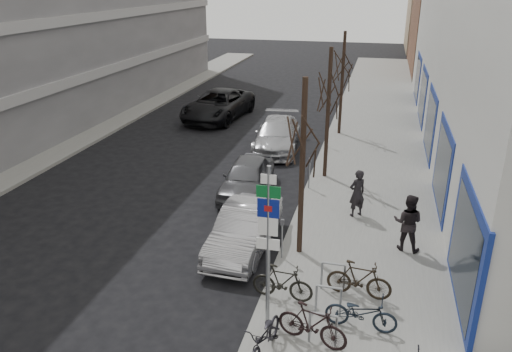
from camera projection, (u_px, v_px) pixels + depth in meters
The scene contains 24 objects.
ground at pixel (177, 311), 12.82m from camera, with size 120.00×120.00×0.00m, color black.
sidewalk_east at pixel (370, 181), 20.79m from camera, with size 5.00×70.00×0.15m, color slate.
sidewalk_west at pixel (46, 152), 24.30m from camera, with size 3.00×70.00×0.15m, color slate.
brick_building_far at pixel (484, 26), 44.45m from camera, with size 12.00×14.00×8.00m, color brown.
tan_building_far at pixel (467, 11), 57.68m from camera, with size 13.00×12.00×9.00m, color #937A5B.
highway_sign_pole at pixel (268, 238), 11.36m from camera, with size 0.55×0.10×4.20m.
bike_rack at pixel (328, 297), 12.26m from camera, with size 0.66×2.26×0.83m.
tree_near at pixel (304, 127), 13.87m from camera, with size 1.80×1.80×5.50m.
tree_mid at pixel (330, 83), 19.73m from camera, with size 1.80×1.80×5.50m.
tree_far at pixel (344, 59), 25.59m from camera, with size 1.80×1.80×5.50m.
meter_front at pixel (282, 235), 14.70m from camera, with size 0.10×0.08×1.27m.
meter_mid at pixel (309, 170), 19.66m from camera, with size 0.10×0.08×1.27m.
meter_back at pixel (326, 132), 24.62m from camera, with size 0.10×0.08×1.27m.
bike_near_left at pixel (265, 335), 10.91m from camera, with size 0.53×1.76×1.07m, color black.
bike_near_right at pixel (312, 324), 11.29m from camera, with size 0.51×1.71×1.04m, color black.
bike_mid_curb at pixel (361, 310), 11.76m from camera, with size 0.52×1.71×1.04m, color black.
bike_mid_inner at pixel (282, 282), 12.88m from camera, with size 0.49×1.64×1.00m, color black.
bike_far_inner at pixel (359, 279), 12.98m from camera, with size 0.51×1.71×1.04m, color black.
parked_car_front at pixel (244, 229), 15.50m from camera, with size 1.47×4.23×1.39m, color #AAA9AF.
parked_car_mid at pixel (247, 177), 19.56m from camera, with size 1.66×4.12×1.40m, color #54545A.
parked_car_back at pixel (277, 135), 24.74m from camera, with size 2.08×5.10×1.48m, color #B0B1B5.
lane_car at pixel (218, 105), 30.10m from camera, with size 2.82×6.12×1.70m, color black.
pedestrian_near at pixel (357, 193), 17.33m from camera, with size 0.63×0.41×1.72m, color black.
pedestrian_far at pixel (408, 222), 15.12m from camera, with size 0.68×0.46×1.84m, color black.
Camera 1 is at (4.58, -9.82, 7.95)m, focal length 35.00 mm.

